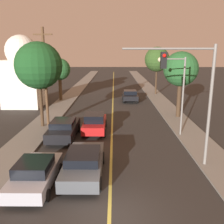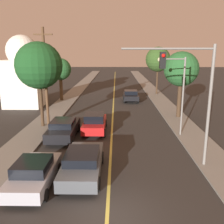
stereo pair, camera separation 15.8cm
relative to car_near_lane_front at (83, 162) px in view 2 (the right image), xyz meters
The scene contains 17 objects.
ground_plane 3.85m from the car_near_lane_front, 67.21° to the right, with size 200.00×200.00×0.00m, color #2D2B28.
road_surface 32.56m from the car_near_lane_front, 87.43° to the left, with size 10.44×80.00×0.01m.
sidewalk_left 32.91m from the car_near_lane_front, 98.75° to the left, with size 2.50×80.00×0.12m.
sidewalk_right 33.48m from the car_near_lane_front, 76.30° to the left, with size 2.50×80.00×0.12m.
car_near_lane_front is the anchor object (origin of this frame).
car_near_lane_second 7.71m from the car_near_lane_front, 90.00° to the left, with size 1.93×4.39×1.60m.
car_outer_lane_front 2.58m from the car_near_lane_front, 153.00° to the right, with size 1.97×4.30×1.45m.
car_outer_lane_second 6.44m from the car_near_lane_front, 110.87° to the left, with size 2.04×4.86×1.53m.
car_far_oncoming 21.48m from the car_near_lane_front, 79.78° to the left, with size 2.07×4.11×1.46m.
traffic_signal_mast 7.33m from the car_near_lane_front, 12.33° to the left, with size 5.09×0.42×6.95m.
streetlamp_right 9.95m from the car_near_lane_front, 46.33° to the left, with size 2.16×0.36×6.14m.
utility_pole_left 10.86m from the car_near_lane_front, 115.33° to the left, with size 1.60×0.24×8.53m.
tree_left_near 11.17m from the car_near_lane_front, 118.23° to the left, with size 4.01×4.01×7.38m.
tree_left_far 22.28m from the car_near_lane_front, 105.09° to the left, with size 2.92×2.92×5.65m.
tree_right_near 15.47m from the car_near_lane_front, 56.53° to the left, with size 3.42×3.42×6.56m.
tree_right_far 28.09m from the car_near_lane_front, 72.83° to the left, with size 3.76×3.76×7.22m.
domed_building_left 20.48m from the car_near_lane_front, 117.84° to the left, with size 4.36×4.36×8.58m.
Camera 2 is at (0.35, -9.05, 6.70)m, focal length 40.00 mm.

